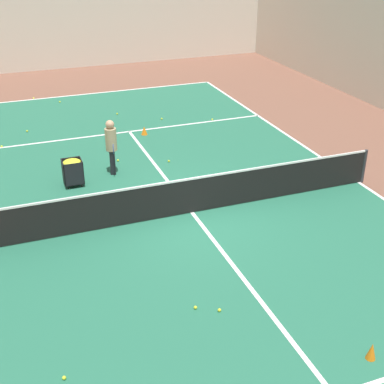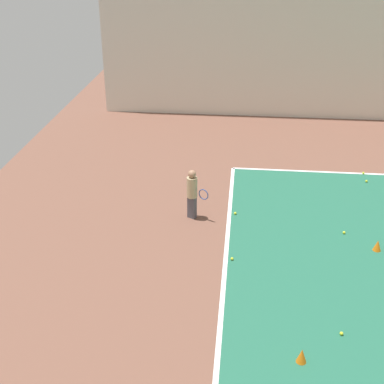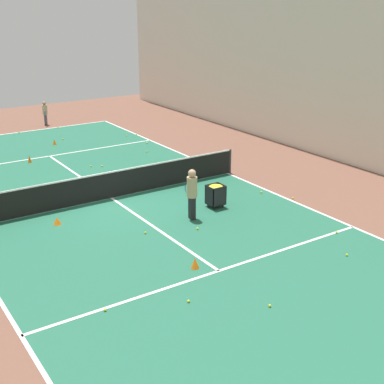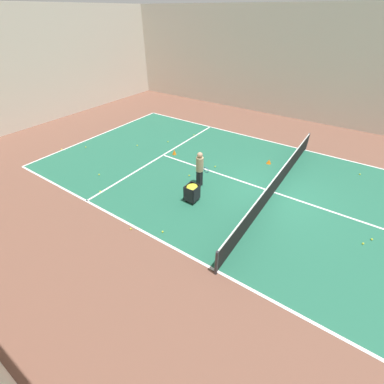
{
  "view_description": "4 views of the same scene",
  "coord_description": "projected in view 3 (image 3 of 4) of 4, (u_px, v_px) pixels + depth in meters",
  "views": [
    {
      "loc": [
        -4.29,
        -11.43,
        6.75
      ],
      "look_at": [
        0.0,
        0.0,
        0.6
      ],
      "focal_mm": 50.0,
      "sensor_mm": 36.0,
      "label": 1
    },
    {
      "loc": [
        9.89,
        -11.5,
        6.75
      ],
      "look_at": [
        -2.0,
        -12.73,
        0.73
      ],
      "focal_mm": 50.0,
      "sensor_mm": 36.0,
      "label": 2
    },
    {
      "loc": [
        7.46,
        16.47,
        6.75
      ],
      "look_at": [
        -1.36,
        3.15,
        0.92
      ],
      "focal_mm": 50.0,
      "sensor_mm": 36.0,
      "label": 3
    },
    {
      "loc": [
        -9.89,
        -2.23,
        6.75
      ],
      "look_at": [
        -2.61,
        2.72,
        0.47
      ],
      "focal_mm": 24.0,
      "sensor_mm": 36.0,
      "label": 4
    }
  ],
  "objects": [
    {
      "name": "tennis_ball_11",
      "position": [
        197.0,
        229.0,
        16.49
      ],
      "size": [
        0.07,
        0.07,
        0.07
      ],
      "primitive_type": "sphere",
      "color": "yellow",
      "rests_on": "ground"
    },
    {
      "name": "tennis_ball_3",
      "position": [
        261.0,
        192.0,
        19.59
      ],
      "size": [
        0.07,
        0.07,
        0.07
      ],
      "primitive_type": "sphere",
      "color": "yellow",
      "rests_on": "ground"
    },
    {
      "name": "training_cone_4",
      "position": [
        57.0,
        221.0,
        16.86
      ],
      "size": [
        0.26,
        0.26,
        0.23
      ],
      "primitive_type": "cone",
      "color": "orange",
      "rests_on": "ground"
    },
    {
      "name": "ground_plane",
      "position": [
        112.0,
        198.0,
        19.08
      ],
      "size": [
        37.75,
        37.75,
        0.0
      ],
      "primitive_type": "plane",
      "color": "brown"
    },
    {
      "name": "tennis_ball_10",
      "position": [
        147.0,
        152.0,
        24.75
      ],
      "size": [
        0.07,
        0.07,
        0.07
      ],
      "primitive_type": "sphere",
      "color": "yellow",
      "rests_on": "ground"
    },
    {
      "name": "ball_cart",
      "position": [
        216.0,
        192.0,
        18.12
      ],
      "size": [
        0.55,
        0.5,
        0.8
      ],
      "color": "black",
      "rests_on": "ground"
    },
    {
      "name": "tennis_ball_20",
      "position": [
        63.0,
        139.0,
        26.91
      ],
      "size": [
        0.07,
        0.07,
        0.07
      ],
      "primitive_type": "sphere",
      "color": "yellow",
      "rests_on": "ground"
    },
    {
      "name": "player_near_baseline",
      "position": [
        45.0,
        112.0,
        29.83
      ],
      "size": [
        0.36,
        0.61,
        1.33
      ],
      "rotation": [
        0.0,
        0.0,
        1.07
      ],
      "color": "#4C4C56",
      "rests_on": "ground"
    },
    {
      "name": "tennis_net",
      "position": [
        111.0,
        185.0,
        18.91
      ],
      "size": [
        10.68,
        0.1,
        1.0
      ],
      "color": "#2D2D33",
      "rests_on": "ground"
    },
    {
      "name": "training_cone_2",
      "position": [
        54.0,
        142.0,
        26.03
      ],
      "size": [
        0.19,
        0.19,
        0.26
      ],
      "primitive_type": "cone",
      "color": "orange",
      "rests_on": "ground"
    },
    {
      "name": "line_sideline_left",
      "position": [
        228.0,
        173.0,
        21.77
      ],
      "size": [
        0.1,
        23.56,
        0.0
      ],
      "primitive_type": "cube",
      "color": "white",
      "rests_on": "ground"
    },
    {
      "name": "training_cone_1",
      "position": [
        195.0,
        263.0,
        14.11
      ],
      "size": [
        0.23,
        0.23,
        0.3
      ],
      "primitive_type": "cone",
      "color": "orange",
      "rests_on": "ground"
    },
    {
      "name": "tennis_ball_12",
      "position": [
        270.0,
        306.0,
        12.37
      ],
      "size": [
        0.07,
        0.07,
        0.07
      ],
      "primitive_type": "sphere",
      "color": "yellow",
      "rests_on": "ground"
    },
    {
      "name": "tennis_ball_16",
      "position": [
        145.0,
        233.0,
        16.21
      ],
      "size": [
        0.07,
        0.07,
        0.07
      ],
      "primitive_type": "sphere",
      "color": "yellow",
      "rests_on": "ground"
    },
    {
      "name": "line_centre_service",
      "position": [
        112.0,
        198.0,
        19.08
      ],
      "size": [
        0.1,
        12.96,
        0.0
      ],
      "primitive_type": "cube",
      "color": "white",
      "rests_on": "ground"
    },
    {
      "name": "coach_at_net",
      "position": [
        192.0,
        191.0,
        17.0
      ],
      "size": [
        0.4,
        0.69,
        1.68
      ],
      "rotation": [
        0.0,
        0.0,
        -1.77
      ],
      "color": "black",
      "rests_on": "ground"
    },
    {
      "name": "tennis_ball_2",
      "position": [
        19.0,
        132.0,
        28.27
      ],
      "size": [
        0.07,
        0.07,
        0.07
      ],
      "primitive_type": "sphere",
      "color": "yellow",
      "rests_on": "ground"
    },
    {
      "name": "tennis_ball_8",
      "position": [
        127.0,
        135.0,
        27.63
      ],
      "size": [
        0.07,
        0.07,
        0.07
      ],
      "primitive_type": "sphere",
      "color": "yellow",
      "rests_on": "ground"
    },
    {
      "name": "tennis_ball_19",
      "position": [
        102.0,
        166.0,
        22.63
      ],
      "size": [
        0.07,
        0.07,
        0.07
      ],
      "primitive_type": "sphere",
      "color": "yellow",
      "rests_on": "ground"
    },
    {
      "name": "tennis_ball_1",
      "position": [
        105.0,
        310.0,
        12.2
      ],
      "size": [
        0.07,
        0.07,
        0.07
      ],
      "primitive_type": "sphere",
      "color": "yellow",
      "rests_on": "ground"
    },
    {
      "name": "tennis_ball_6",
      "position": [
        293.0,
        198.0,
        19.02
      ],
      "size": [
        0.07,
        0.07,
        0.07
      ],
      "primitive_type": "sphere",
      "color": "yellow",
      "rests_on": "ground"
    },
    {
      "name": "tennis_ball_15",
      "position": [
        347.0,
        255.0,
        14.81
      ],
      "size": [
        0.07,
        0.07,
        0.07
      ],
      "primitive_type": "sphere",
      "color": "yellow",
      "rests_on": "ground"
    },
    {
      "name": "tennis_ball_18",
      "position": [
        58.0,
        127.0,
        29.36
      ],
      "size": [
        0.07,
        0.07,
        0.07
      ],
      "primitive_type": "sphere",
      "color": "yellow",
      "rests_on": "ground"
    },
    {
      "name": "tennis_ball_0",
      "position": [
        189.0,
        301.0,
        12.55
      ],
      "size": [
        0.07,
        0.07,
        0.07
      ],
      "primitive_type": "sphere",
      "color": "yellow",
      "rests_on": "ground"
    },
    {
      "name": "tennis_ball_14",
      "position": [
        336.0,
        232.0,
        16.25
      ],
      "size": [
        0.07,
        0.07,
        0.07
      ],
      "primitive_type": "sphere",
      "color": "yellow",
      "rests_on": "ground"
    },
    {
      "name": "tennis_ball_17",
      "position": [
        91.0,
        166.0,
        22.6
      ],
      "size": [
        0.07,
        0.07,
        0.07
      ],
      "primitive_type": "sphere",
      "color": "yellow",
      "rests_on": "ground"
    },
    {
      "name": "court_playing_area",
      "position": [
        112.0,
        198.0,
        19.08
      ],
      "size": [
        10.38,
        23.56,
        0.0
      ],
      "color": "#23664C",
      "rests_on": "ground"
    },
    {
      "name": "line_service_far",
      "position": [
        219.0,
        271.0,
        14.01
      ],
      "size": [
        10.38,
        0.1,
        0.0
      ],
      "primitive_type": "cube",
      "color": "white",
      "rests_on": "ground"
    },
    {
      "name": "tennis_ball_13",
      "position": [
        136.0,
        134.0,
        27.91
      ],
      "size": [
        0.07,
        0.07,
        0.07
      ],
      "primitive_type": "sphere",
      "color": "yellow",
      "rests_on": "ground"
    },
    {
      "name": "tennis_ball_9",
      "position": [
        147.0,
        143.0,
        26.22
      ],
      "size": [
        0.07,
        0.07,
        0.07
      ],
      "primitive_type": "sphere",
      "color": "yellow",
      "rests_on": "ground"
    },
    {
      "name": "line_service_near",
      "position": [
        50.0,
        156.0,
        24.16
      ],
      "size": [
        10.38,
        0.1,
        0.0
      ],
      "primitive_type": "cube",
      "color": "white",
      "rests_on": "ground"
    },
    {
      "name": "line_baseline_near",
      "position": [
        15.0,
        133.0,
        28.31
      ],
      "size": [
        10.38,
        0.1,
        0.0
      ],
      "primitive_type": "cube",
      "color": "white",
      "rests_on": "ground"
    },
    {
      "name": "training_cone_3",
      "position": [
        29.0,
        159.0,
        23.17
      ],
      "size": [
        0.17,
        0.17,
        0.33
      ],
      "primitive_type": "cone",
      "color": "orange",
      "rests_on": "ground"
    },
    {
      "name": "hall_enclosure_left",
      "position": [
        324.0,
        75.0,
        23.23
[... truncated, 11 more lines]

